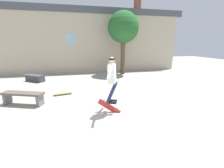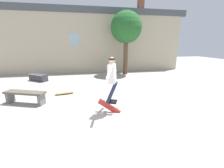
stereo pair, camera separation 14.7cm
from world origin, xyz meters
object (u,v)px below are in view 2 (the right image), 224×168
tree_right (126,28)px  skater (112,76)px  skate_ledge (38,77)px  skateboard_resting (65,93)px  skateboard_flipping (109,107)px  park_bench (25,95)px

tree_right → skater: bearing=-109.9°
skate_ledge → skater: size_ratio=0.82×
skate_ledge → skateboard_resting: skate_ledge is taller
skater → skateboard_flipping: bearing=167.3°
skateboard_flipping → skate_ledge: bearing=147.9°
tree_right → skateboard_flipping: size_ratio=5.89×
skate_ledge → skateboard_resting: 3.58m
skateboard_flipping → park_bench: bearing=179.6°
park_bench → skateboard_flipping: (3.10, -1.37, -0.18)m
skate_ledge → park_bench: bearing=-45.6°
park_bench → tree_right: bearing=63.1°
tree_right → skate_ledge: tree_right is taller
tree_right → park_bench: (-5.49, -4.93, -3.02)m
tree_right → skate_ledge: (-6.01, -1.03, -3.16)m
park_bench → skate_ledge: bearing=118.7°
park_bench → skateboard_flipping: size_ratio=2.15×
tree_right → skate_ledge: bearing=-170.2°
tree_right → skater: 7.08m
park_bench → skate_ledge: size_ratio=1.32×
skateboard_resting → skate_ledge: bearing=-69.0°
skateboard_flipping → skateboard_resting: skateboard_flipping is taller
skateboard_flipping → skateboard_resting: bearing=151.0°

